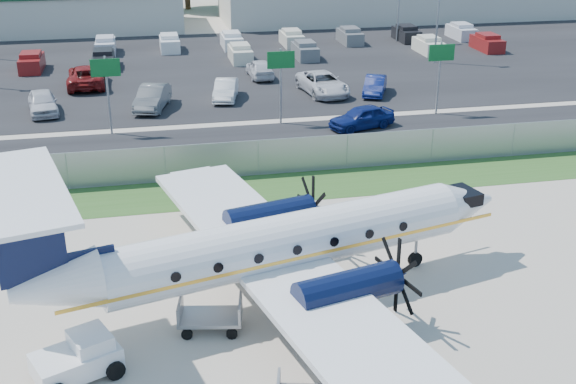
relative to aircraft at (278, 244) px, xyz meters
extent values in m
plane|color=#BEB2A1|center=(1.39, -1.04, -2.39)|extent=(170.00, 170.00, 0.00)
cube|color=#2D561E|center=(1.39, 10.96, -2.39)|extent=(170.00, 4.00, 0.02)
cube|color=black|center=(1.39, 17.96, -2.38)|extent=(170.00, 8.00, 0.02)
cube|color=black|center=(1.39, 38.96, -2.38)|extent=(170.00, 32.00, 0.02)
cube|color=gray|center=(1.39, 12.96, -1.39)|extent=(120.00, 0.02, 1.90)
cube|color=gray|center=(1.39, 12.96, -0.41)|extent=(120.00, 0.06, 0.06)
cube|color=gray|center=(1.39, 12.96, -2.34)|extent=(120.00, 0.06, 0.06)
cylinder|color=gray|center=(-6.61, 21.96, 0.11)|extent=(0.14, 0.14, 5.00)
cube|color=#0C5923|center=(-6.61, 21.81, 1.91)|extent=(1.80, 0.08, 1.10)
cylinder|color=gray|center=(4.39, 21.96, 0.11)|extent=(0.14, 0.14, 5.00)
cube|color=#0C5923|center=(4.39, 21.81, 1.91)|extent=(1.80, 0.08, 1.10)
cylinder|color=gray|center=(15.39, 21.96, 0.11)|extent=(0.14, 0.14, 5.00)
cube|color=#0C5923|center=(15.39, 21.81, 1.91)|extent=(1.80, 0.08, 1.10)
cylinder|color=gray|center=(21.39, 36.96, 2.11)|extent=(0.18, 0.18, 9.00)
cylinder|color=white|center=(0.43, 0.11, 0.00)|extent=(14.01, 5.39, 2.11)
cone|color=white|center=(8.37, 2.07, 0.00)|extent=(2.88, 2.64, 2.11)
cone|color=white|center=(-7.72, -1.91, 0.22)|extent=(3.32, 2.75, 2.11)
cube|color=black|center=(8.15, 2.02, 0.39)|extent=(1.32, 1.64, 0.50)
cube|color=white|center=(-0.11, -0.03, -0.61)|extent=(8.16, 19.87, 0.24)
cylinder|color=black|center=(1.85, -2.87, -0.45)|extent=(3.97, 2.10, 1.22)
cylinder|color=black|center=(0.30, 3.40, -0.45)|extent=(3.97, 2.10, 1.22)
cube|color=black|center=(-8.26, -2.04, 2.11)|extent=(2.10, 0.70, 3.23)
cube|color=white|center=(-8.37, -2.07, 3.73)|extent=(4.25, 7.34, 0.16)
cylinder|color=gray|center=(6.05, 1.50, -1.67)|extent=(0.13, 0.13, 1.45)
cylinder|color=black|center=(6.05, 1.50, -2.08)|extent=(0.65, 0.34, 0.62)
cylinder|color=black|center=(0.67, -3.16, -2.04)|extent=(0.80, 0.60, 0.71)
cylinder|color=black|center=(-0.88, 3.11, -2.04)|extent=(0.80, 0.60, 0.71)
cube|color=white|center=(-7.19, -3.28, -1.82)|extent=(3.03, 2.50, 0.73)
cube|color=white|center=(-6.72, -3.07, -1.24)|extent=(1.61, 1.71, 0.52)
cube|color=black|center=(-6.28, -2.88, -1.22)|extent=(0.64, 1.13, 0.42)
cylinder|color=black|center=(-8.39, -2.92, -2.08)|extent=(0.67, 0.47, 0.63)
cylinder|color=black|center=(-6.00, -3.65, -2.08)|extent=(0.67, 0.47, 0.63)
cylinder|color=black|center=(-6.67, -2.15, -2.08)|extent=(0.67, 0.47, 0.63)
cube|color=gray|center=(-2.73, -1.46, -1.89)|extent=(2.43, 1.72, 0.13)
cube|color=gray|center=(-3.77, -1.26, -1.56)|extent=(0.33, 1.33, 0.67)
cube|color=gray|center=(-1.69, -1.65, -1.56)|extent=(0.33, 1.33, 0.67)
cylinder|color=black|center=(-3.61, -1.91, -2.19)|extent=(0.42, 0.21, 0.40)
cylinder|color=black|center=(-3.38, -0.71, -2.19)|extent=(0.42, 0.21, 0.40)
cylinder|color=black|center=(-2.08, -2.20, -2.19)|extent=(0.42, 0.21, 0.40)
cylinder|color=black|center=(-1.85, -1.00, -2.19)|extent=(0.42, 0.21, 0.40)
cone|color=#FF5008|center=(-3.41, 13.83, -2.15)|extent=(0.32, 0.32, 0.49)
cube|color=#FF5008|center=(-3.41, 13.83, -2.38)|extent=(0.34, 0.34, 0.03)
imported|color=navy|center=(9.34, 19.83, -2.39)|extent=(4.75, 3.04, 1.51)
imported|color=silver|center=(-11.34, 27.56, -2.39)|extent=(2.61, 4.91, 1.59)
imported|color=#595B5E|center=(-3.84, 27.15, -2.39)|extent=(2.96, 5.28, 1.65)
imported|color=silver|center=(1.54, 28.57, -2.39)|extent=(2.46, 4.65, 1.46)
imported|color=silver|center=(8.95, 28.67, -2.39)|extent=(3.41, 6.15, 1.63)
imported|color=navy|center=(12.78, 27.68, -2.39)|extent=(3.02, 4.45, 1.39)
imported|color=maroon|center=(-8.75, 34.58, -2.39)|extent=(2.98, 6.16, 1.69)
imported|color=silver|center=(5.12, 34.63, -2.39)|extent=(1.91, 4.56, 1.54)
camera|label=1|loc=(-4.42, -23.30, 12.08)|focal=45.00mm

